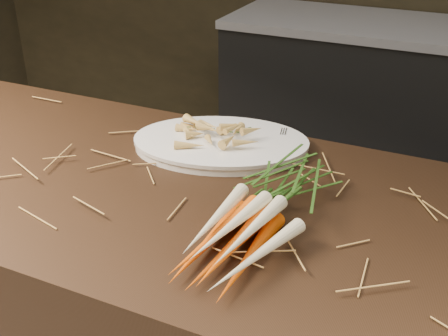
% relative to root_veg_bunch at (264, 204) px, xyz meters
% --- Properties ---
extents(back_counter, '(1.82, 0.62, 0.84)m').
position_rel_root_veg_bunch_xyz_m(back_counter, '(0.03, 1.93, -0.52)').
color(back_counter, black).
rests_on(back_counter, ground).
extents(straw_bedding, '(1.40, 0.60, 0.02)m').
position_rel_root_veg_bunch_xyz_m(straw_bedding, '(-0.27, 0.05, -0.03)').
color(straw_bedding, olive).
rests_on(straw_bedding, main_counter).
extents(root_veg_bunch, '(0.18, 0.47, 0.09)m').
position_rel_root_veg_bunch_xyz_m(root_veg_bunch, '(0.00, 0.00, 0.00)').
color(root_veg_bunch, '#D44701').
rests_on(root_veg_bunch, main_counter).
extents(serving_platter, '(0.47, 0.38, 0.02)m').
position_rel_root_veg_bunch_xyz_m(serving_platter, '(-0.20, 0.25, -0.03)').
color(serving_platter, white).
rests_on(serving_platter, main_counter).
extents(roasted_veg_heap, '(0.23, 0.20, 0.04)m').
position_rel_root_veg_bunch_xyz_m(roasted_veg_heap, '(-0.20, 0.25, 0.00)').
color(roasted_veg_heap, tan).
rests_on(roasted_veg_heap, serving_platter).
extents(serving_fork, '(0.05, 0.15, 0.00)m').
position_rel_root_veg_bunch_xyz_m(serving_fork, '(-0.06, 0.28, -0.02)').
color(serving_fork, silver).
rests_on(serving_fork, serving_platter).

